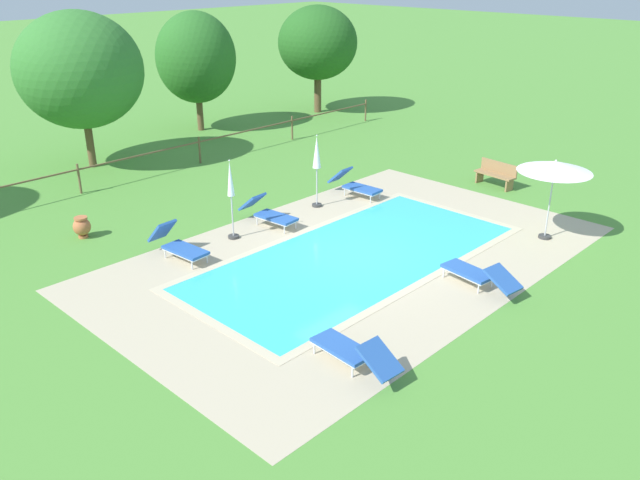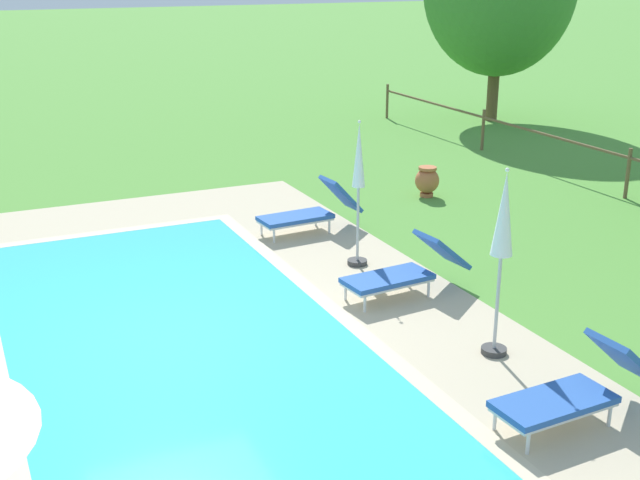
# 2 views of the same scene
# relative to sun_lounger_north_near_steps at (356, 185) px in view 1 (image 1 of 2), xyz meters

# --- Properties ---
(ground_plane) EXTENTS (160.00, 160.00, 0.00)m
(ground_plane) POSITION_rel_sun_lounger_north_near_steps_xyz_m (-3.74, -3.25, -0.38)
(ground_plane) COLOR #518E38
(pool_deck_paving) EXTENTS (13.82, 8.58, 0.01)m
(pool_deck_paving) POSITION_rel_sun_lounger_north_near_steps_xyz_m (-3.74, -3.25, -0.38)
(pool_deck_paving) COLOR #BCAD8E
(pool_deck_paving) RESTS_ON ground
(swimming_pool_water) EXTENTS (9.45, 4.21, 0.01)m
(swimming_pool_water) POSITION_rel_sun_lounger_north_near_steps_xyz_m (-3.74, -3.25, -0.38)
(swimming_pool_water) COLOR #38C6D1
(swimming_pool_water) RESTS_ON ground
(pool_coping_rim) EXTENTS (9.93, 4.69, 0.01)m
(pool_coping_rim) POSITION_rel_sun_lounger_north_near_steps_xyz_m (-3.74, -3.25, -0.37)
(pool_coping_rim) COLOR beige
(pool_coping_rim) RESTS_ON ground
(sun_lounger_north_near_steps) EXTENTS (0.70, 1.98, 0.90)m
(sun_lounger_north_near_steps) POSITION_rel_sun_lounger_north_near_steps_xyz_m (0.00, 0.00, 0.00)
(sun_lounger_north_near_steps) COLOR #2856A8
(sun_lounger_north_near_steps) RESTS_ON ground
(sun_lounger_north_mid) EXTENTS (0.74, 2.08, 0.77)m
(sun_lounger_north_mid) POSITION_rel_sun_lounger_north_near_steps_xyz_m (-7.70, -6.63, -0.02)
(sun_lounger_north_mid) COLOR #2856A8
(sun_lounger_north_mid) RESTS_ON ground
(sun_lounger_north_far) EXTENTS (0.87, 2.13, 0.71)m
(sun_lounger_north_far) POSITION_rel_sun_lounger_north_near_steps_xyz_m (-3.00, -6.57, -0.03)
(sun_lounger_north_far) COLOR #2856A8
(sun_lounger_north_far) RESTS_ON ground
(sun_lounger_north_end) EXTENTS (0.78, 2.02, 0.88)m
(sun_lounger_north_end) POSITION_rel_sun_lounger_north_near_steps_xyz_m (-3.81, 0.15, -0.00)
(sun_lounger_north_end) COLOR #2856A8
(sun_lounger_north_end) RESTS_ON ground
(sun_lounger_south_near_corner) EXTENTS (0.74, 1.94, 0.95)m
(sun_lounger_south_near_corner) POSITION_rel_sun_lounger_north_near_steps_xyz_m (-7.10, 0.11, 0.01)
(sun_lounger_south_near_corner) COLOR #2856A8
(sun_lounger_south_near_corner) RESTS_ON ground
(patio_umbrella_open_foreground) EXTENTS (2.04, 2.04, 2.35)m
(patio_umbrella_open_foreground) POSITION_rel_sun_lounger_north_near_steps_xyz_m (1.03, -6.37, 1.75)
(patio_umbrella_open_foreground) COLOR #383838
(patio_umbrella_open_foreground) RESTS_ON ground
(patio_umbrella_closed_row_west) EXTENTS (0.32, 0.32, 2.38)m
(patio_umbrella_closed_row_west) POSITION_rel_sun_lounger_north_near_steps_xyz_m (-1.67, 0.21, 1.24)
(patio_umbrella_closed_row_west) COLOR #383838
(patio_umbrella_closed_row_west) RESTS_ON ground
(patio_umbrella_closed_row_mid_west) EXTENTS (0.32, 0.32, 2.35)m
(patio_umbrella_closed_row_mid_west) POSITION_rel_sun_lounger_north_near_steps_xyz_m (-5.22, 0.12, 1.10)
(patio_umbrella_closed_row_mid_west) COLOR #383838
(patio_umbrella_closed_row_mid_west) RESTS_ON ground
(wooden_bench_lawn_side) EXTENTS (0.62, 1.54, 0.87)m
(wooden_bench_lawn_side) POSITION_rel_sun_lounger_north_near_steps_xyz_m (4.19, -2.91, 0.09)
(wooden_bench_lawn_side) COLOR #937047
(wooden_bench_lawn_side) RESTS_ON ground
(terracotta_urn_near_fence) EXTENTS (0.50, 0.50, 0.63)m
(terracotta_urn_near_fence) POSITION_rel_sun_lounger_north_near_steps_xyz_m (-8.22, 3.29, -0.04)
(terracotta_urn_near_fence) COLOR #B7663D
(terracotta_urn_near_fence) RESTS_ON ground
(perimeter_fence) EXTENTS (25.26, 0.08, 1.05)m
(perimeter_fence) POSITION_rel_sun_lounger_north_near_steps_xyz_m (-3.87, 6.94, 0.34)
(perimeter_fence) COLOR brown
(perimeter_fence) RESTS_ON ground
(tree_far_west) EXTENTS (4.62, 4.62, 5.79)m
(tree_far_west) POSITION_rel_sun_lounger_north_near_steps_xyz_m (-4.53, 9.56, 3.28)
(tree_far_west) COLOR brown
(tree_far_west) RESTS_ON ground
(tree_west_mid) EXTENTS (4.02, 4.02, 5.34)m
(tree_west_mid) POSITION_rel_sun_lounger_north_near_steps_xyz_m (8.55, 10.08, 3.12)
(tree_west_mid) COLOR brown
(tree_west_mid) RESTS_ON ground
(tree_east_mid) EXTENTS (3.61, 3.61, 5.35)m
(tree_east_mid) POSITION_rel_sun_lounger_north_near_steps_xyz_m (1.91, 11.31, 2.93)
(tree_east_mid) COLOR brown
(tree_east_mid) RESTS_ON ground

